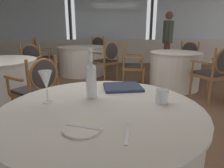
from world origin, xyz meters
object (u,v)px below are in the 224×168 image
side_plate (83,128)px  dining_chair_2_1 (215,70)px  dining_chair_0_0 (38,86)px  dining_chair_2_0 (129,62)px  water_bottle (91,79)px  dining_chair_2_2 (187,57)px  menu_book (123,87)px  dining_chair_1_0 (40,54)px  dining_chair_1_2 (97,50)px  wine_glass (46,81)px  dining_chair_1_1 (108,58)px  diner_person_1 (168,38)px  dining_chair_0_1 (29,63)px  water_tumbler (162,96)px

side_plate → dining_chair_2_1: dining_chair_2_1 is taller
dining_chair_0_0 → dining_chair_2_0: bearing=-92.6°
water_bottle → dining_chair_0_0: bearing=128.6°
side_plate → dining_chair_2_2: size_ratio=0.21×
menu_book → dining_chair_1_0: 4.18m
dining_chair_1_2 → wine_glass: bearing=18.7°
dining_chair_1_1 → dining_chair_2_2: 1.98m
diner_person_1 → dining_chair_1_1: bearing=-115.0°
water_bottle → menu_book: 0.33m
wine_glass → dining_chair_1_1: bearing=87.4°
side_plate → dining_chair_0_0: dining_chair_0_0 is taller
dining_chair_2_2 → dining_chair_2_0: bearing=-30.1°
dining_chair_0_1 → dining_chair_2_2: dining_chair_0_1 is taller
dining_chair_1_2 → dining_chair_2_1: 3.95m
side_plate → water_tumbler: (0.44, 0.36, 0.04)m
dining_chair_1_2 → dining_chair_2_0: (0.97, -2.28, -0.01)m
wine_glass → dining_chair_1_0: bearing=113.2°
wine_glass → dining_chair_0_0: size_ratio=0.23×
water_bottle → dining_chair_1_2: bearing=96.5°
water_bottle → wine_glass: (-0.26, -0.11, 0.01)m
dining_chair_0_0 → water_bottle: bearing=160.0°
dining_chair_0_1 → dining_chair_2_2: bearing=107.1°
wine_glass → dining_chair_2_1: 2.92m
side_plate → dining_chair_2_2: dining_chair_2_2 is taller
dining_chair_2_2 → dining_chair_0_0: bearing=-13.4°
dining_chair_1_0 → dining_chair_2_2: bearing=-17.9°
dining_chair_1_0 → dining_chair_2_1: bearing=-41.2°
water_tumbler → dining_chair_1_2: dining_chair_1_2 is taller
water_tumbler → dining_chair_2_1: (1.30, 2.04, -0.25)m
water_tumbler → diner_person_1: (1.09, 4.62, 0.16)m
dining_chair_1_1 → dining_chair_2_0: size_ratio=1.00×
dining_chair_0_0 → dining_chair_0_1: 1.77m
water_bottle → dining_chair_1_0: size_ratio=0.33×
side_plate → water_tumbler: size_ratio=2.20×
dining_chair_0_0 → dining_chair_1_0: (-1.10, 2.75, 0.06)m
diner_person_1 → dining_chair_1_2: bearing=-167.4°
wine_glass → dining_chair_2_1: size_ratio=0.22×
dining_chair_0_1 → dining_chair_1_1: (1.58, 0.70, 0.01)m
wine_glass → dining_chair_0_0: bearing=116.3°
dining_chair_1_1 → dining_chair_2_2: dining_chair_1_1 is taller
dining_chair_1_1 → dining_chair_2_0: 0.66m
water_bottle → dining_chair_1_2: 5.18m
water_bottle → menu_book: water_bottle is taller
dining_chair_1_0 → dining_chair_2_0: size_ratio=1.05×
dining_chair_2_2 → dining_chair_1_0: bearing=-59.9°
dining_chair_2_1 → dining_chair_0_0: bearing=82.5°
dining_chair_1_0 → dining_chair_1_2: dining_chair_1_0 is taller
dining_chair_2_0 → diner_person_1: diner_person_1 is taller
side_plate → dining_chair_0_0: (-0.86, 1.49, -0.25)m
water_bottle → water_tumbler: bearing=-9.8°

